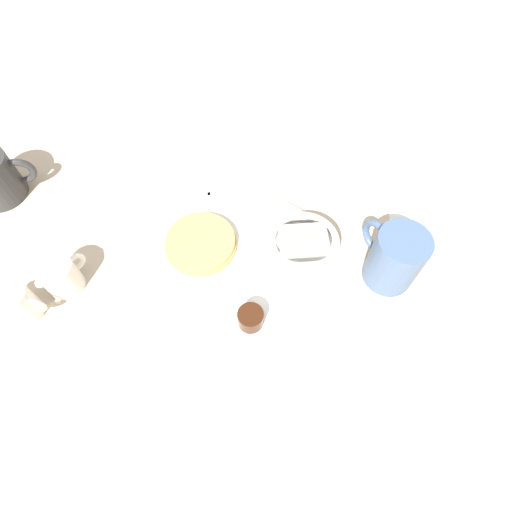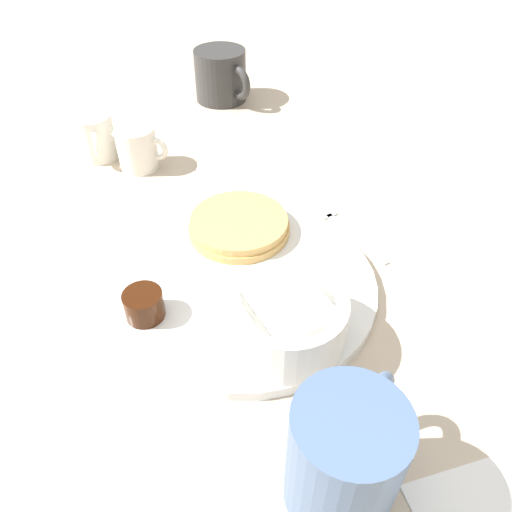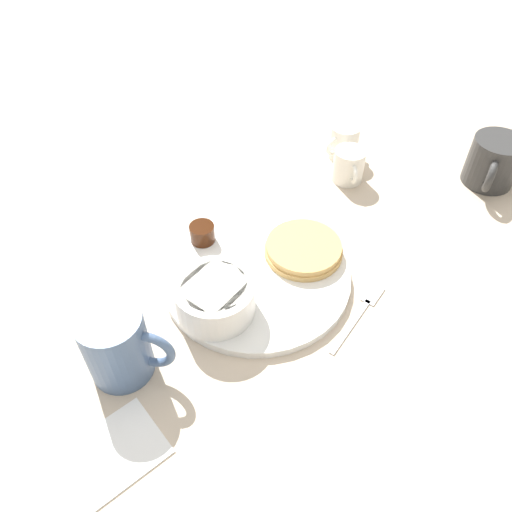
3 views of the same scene
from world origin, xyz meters
name	(u,v)px [view 2 (image 2 of 3)]	position (x,y,z in m)	size (l,w,h in m)	color
ground_plane	(246,288)	(0.00, 0.00, 0.00)	(4.00, 4.00, 0.00)	#C6B299
plate	(245,284)	(0.00, 0.00, 0.01)	(0.27, 0.27, 0.01)	white
pancake_stack	(236,226)	(-0.08, 0.00, 0.02)	(0.11, 0.11, 0.02)	tan
bowl	(287,318)	(0.08, 0.03, 0.04)	(0.10, 0.10, 0.05)	white
syrup_cup	(144,305)	(0.04, -0.10, 0.03)	(0.04, 0.04, 0.03)	#38190A
butter_ramekin	(280,348)	(0.10, 0.02, 0.03)	(0.04, 0.04, 0.04)	white
coffee_mug	(346,456)	(0.21, 0.05, 0.05)	(0.10, 0.09, 0.10)	slate
creamer_pitcher_near	(138,148)	(-0.25, -0.12, 0.03)	(0.05, 0.07, 0.06)	white
creamer_pitcher_far	(96,137)	(-0.28, -0.18, 0.03)	(0.08, 0.05, 0.06)	white
fork	(338,222)	(-0.10, 0.12, 0.00)	(0.13, 0.07, 0.00)	silver
second_mug	(222,76)	(-0.46, 0.00, 0.04)	(0.11, 0.09, 0.08)	#333333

